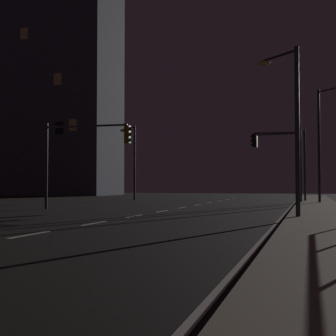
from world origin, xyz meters
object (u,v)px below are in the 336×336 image
(traffic_light_near_right, at_px, (282,151))
(building_distant, at_px, (58,93))
(street_lamp_mid_block, at_px, (290,113))
(street_lamp_far_end, at_px, (132,155))
(traffic_light_far_left, at_px, (279,151))
(street_lamp_corner, at_px, (322,134))
(traffic_light_far_right, at_px, (85,146))

(traffic_light_near_right, height_order, building_distant, building_distant)
(street_lamp_mid_block, distance_m, street_lamp_far_end, 24.74)
(street_lamp_mid_block, bearing_deg, street_lamp_far_end, 125.40)
(traffic_light_far_left, distance_m, street_lamp_mid_block, 16.09)
(traffic_light_near_right, distance_m, street_lamp_corner, 5.07)
(street_lamp_corner, bearing_deg, traffic_light_far_left, 169.79)
(traffic_light_far_left, xyz_separation_m, street_lamp_corner, (3.02, -0.54, 1.04))
(traffic_light_far_left, height_order, street_lamp_mid_block, street_lamp_mid_block)
(traffic_light_far_left, bearing_deg, building_distant, 144.17)
(traffic_light_near_right, bearing_deg, traffic_light_far_left, -90.44)
(traffic_light_far_right, xyz_separation_m, street_lamp_corner, (12.77, 10.90, 1.37))
(traffic_light_far_right, relative_size, traffic_light_far_left, 0.99)
(building_distant, bearing_deg, street_lamp_mid_block, -50.00)
(street_lamp_corner, height_order, building_distant, building_distant)
(traffic_light_near_right, xyz_separation_m, building_distant, (-30.53, 18.55, 9.81))
(street_lamp_corner, bearing_deg, street_lamp_mid_block, -95.92)
(traffic_light_near_right, distance_m, traffic_light_far_right, 17.83)
(traffic_light_near_right, relative_size, street_lamp_mid_block, 0.83)
(traffic_light_near_right, distance_m, street_lamp_mid_block, 19.54)
(traffic_light_far_right, bearing_deg, traffic_light_far_left, 49.56)
(street_lamp_mid_block, height_order, street_lamp_far_end, street_lamp_mid_block)
(traffic_light_far_left, bearing_deg, street_lamp_mid_block, -84.94)
(traffic_light_near_right, relative_size, building_distant, 0.20)
(street_lamp_mid_block, bearing_deg, traffic_light_far_right, 157.69)
(traffic_light_far_right, height_order, street_lamp_corner, street_lamp_corner)
(building_distant, bearing_deg, street_lamp_corner, -33.95)
(traffic_light_far_left, xyz_separation_m, street_lamp_mid_block, (1.42, -16.02, 0.36))
(street_lamp_corner, relative_size, building_distant, 0.29)
(street_lamp_corner, relative_size, street_lamp_far_end, 1.20)
(building_distant, bearing_deg, traffic_light_far_left, -35.83)
(street_lamp_corner, relative_size, street_lamp_mid_block, 1.20)
(street_lamp_corner, height_order, street_lamp_far_end, street_lamp_corner)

